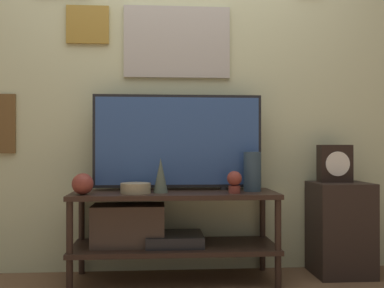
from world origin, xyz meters
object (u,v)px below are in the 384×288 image
Objects in this scene: television at (178,141)px; mantel_clock at (335,163)px; vase_slim_bronze at (161,175)px; vase_round_glass at (83,184)px; vase_wide_bowl at (136,188)px; decorative_bust at (234,181)px; vase_tall_ceramic at (252,172)px.

mantel_clock is (1.07, -0.01, -0.15)m from television.
television is 1.08m from mantel_clock.
mantel_clock is (1.18, 0.14, 0.07)m from vase_slim_bronze.
television is 0.68m from vase_round_glass.
decorative_bust is at bearing -3.80° from vase_wide_bowl.
decorative_bust is 0.76m from mantel_clock.
decorative_bust is (-0.14, -0.11, -0.05)m from vase_tall_ceramic.
television reaches higher than vase_wide_bowl.
vase_tall_ceramic is 1.97× the size of vase_round_glass.
vase_round_glass is 0.94× the size of decorative_bust.
vase_wide_bowl is at bearing -172.02° from vase_slim_bronze.
television reaches higher than decorative_bust.
vase_round_glass reaches higher than vase_wide_bowl.
decorative_bust is at bearing -141.02° from vase_tall_ceramic.
vase_tall_ceramic is at bearing 5.29° from vase_wide_bowl.
vase_tall_ceramic reaches higher than vase_slim_bronze.
vase_tall_ceramic is (0.75, 0.07, 0.10)m from vase_wide_bowl.
vase_round_glass is at bearing -173.19° from vase_tall_ceramic.
television is 5.94× the size of vase_wide_bowl.
television is at bearing 52.83° from vase_slim_bronze.
vase_round_glass is 0.48m from vase_slim_bronze.
vase_slim_bronze is at bearing 172.23° from decorative_bust.
vase_slim_bronze is 1.58× the size of decorative_bust.
mantel_clock is at bearing 6.87° from vase_wide_bowl.
vase_wide_bowl is at bearing 176.20° from decorative_bust.
vase_wide_bowl is at bearing 10.39° from vase_round_glass.
mantel_clock is (1.34, 0.16, 0.14)m from vase_wide_bowl.
mantel_clock is (0.59, 0.09, 0.05)m from vase_tall_ceramic.
vase_tall_ceramic is at bearing -12.25° from television.
vase_wide_bowl is at bearing -147.32° from television.
vase_tall_ceramic is 1.01× the size of mantel_clock.
vase_tall_ceramic is 0.60m from vase_slim_bronze.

